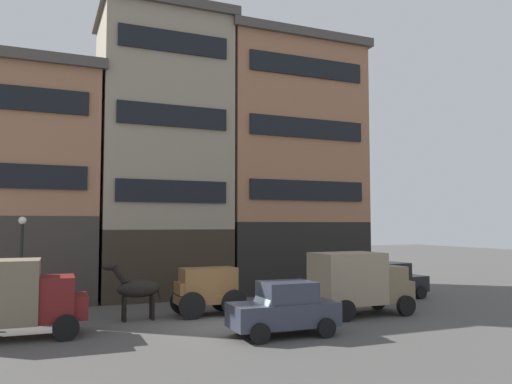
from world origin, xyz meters
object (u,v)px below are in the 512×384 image
object	(u,v)px
streetlamp_curbside	(22,252)
sedan_dark	(284,309)
draft_horse	(136,288)
delivery_truck_far	(13,296)
delivery_truck_near	(359,281)
sedan_light	(391,281)
cargo_wagon	(207,288)

from	to	relation	value
streetlamp_curbside	sedan_dark	bearing A→B (deg)	-39.88
draft_horse	delivery_truck_far	size ratio (longest dim) A/B	0.53
delivery_truck_far	streetlamp_curbside	world-z (taller)	streetlamp_curbside
delivery_truck_near	sedan_light	world-z (taller)	delivery_truck_near
cargo_wagon	sedan_dark	world-z (taller)	cargo_wagon
sedan_dark	delivery_truck_far	bearing A→B (deg)	160.54
cargo_wagon	sedan_light	size ratio (longest dim) A/B	0.77
draft_horse	streetlamp_curbside	bearing A→B (deg)	150.92
streetlamp_curbside	cargo_wagon	bearing A→B (deg)	-18.17
sedan_light	delivery_truck_near	bearing A→B (deg)	-141.11
cargo_wagon	draft_horse	distance (m)	2.95
cargo_wagon	streetlamp_curbside	world-z (taller)	streetlamp_curbside
cargo_wagon	delivery_truck_near	size ratio (longest dim) A/B	0.67
sedan_light	delivery_truck_far	bearing A→B (deg)	-171.10
delivery_truck_far	streetlamp_curbside	bearing A→B (deg)	88.91
delivery_truck_near	delivery_truck_far	world-z (taller)	same
streetlamp_curbside	sedan_light	bearing A→B (deg)	-4.37
draft_horse	streetlamp_curbside	xyz separation A→B (m)	(-4.25, 2.36, 1.40)
delivery_truck_near	sedan_light	size ratio (longest dim) A/B	1.16
sedan_dark	sedan_light	xyz separation A→B (m)	(8.91, 5.76, 0.00)
sedan_light	streetlamp_curbside	xyz separation A→B (m)	(-17.40, 1.33, 1.76)
delivery_truck_near	sedan_dark	world-z (taller)	delivery_truck_near
cargo_wagon	streetlamp_curbside	xyz separation A→B (m)	(-7.20, 2.36, 1.52)
cargo_wagon	sedan_dark	size ratio (longest dim) A/B	0.79
delivery_truck_far	cargo_wagon	bearing A→B (deg)	13.18
delivery_truck_near	delivery_truck_far	size ratio (longest dim) A/B	1.00
delivery_truck_near	streetlamp_curbside	size ratio (longest dim) A/B	1.06
delivery_truck_far	sedan_light	bearing A→B (deg)	8.90
delivery_truck_far	streetlamp_curbside	distance (m)	4.25
delivery_truck_far	sedan_dark	size ratio (longest dim) A/B	1.18
streetlamp_curbside	delivery_truck_near	bearing A→B (deg)	-20.05
sedan_dark	sedan_light	distance (m)	10.61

